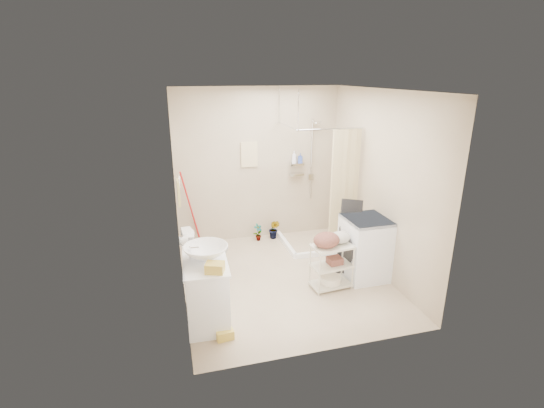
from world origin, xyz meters
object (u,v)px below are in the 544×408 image
at_px(toilet, 206,249).
at_px(laundry_rack, 332,262).
at_px(vanity, 207,290).
at_px(washing_machine, 366,248).

height_order(toilet, laundry_rack, laundry_rack).
distance_m(vanity, washing_machine, 2.35).
xyz_separation_m(vanity, laundry_rack, (1.71, 0.31, -0.02)).
distance_m(vanity, toilet, 1.25).
bearing_deg(laundry_rack, toilet, 143.58).
height_order(vanity, laundry_rack, vanity).
xyz_separation_m(toilet, laundry_rack, (1.59, -0.94, 0.04)).
bearing_deg(toilet, laundry_rack, -124.52).
height_order(washing_machine, laundry_rack, washing_machine).
relative_size(vanity, laundry_rack, 1.19).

